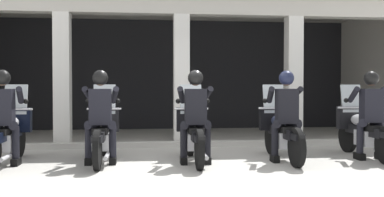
{
  "coord_description": "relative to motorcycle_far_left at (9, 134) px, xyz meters",
  "views": [
    {
      "loc": [
        -0.85,
        -7.32,
        1.3
      ],
      "look_at": [
        0.0,
        0.43,
        1.09
      ],
      "focal_mm": 40.48,
      "sensor_mm": 36.0,
      "label": 1
    }
  ],
  "objects": [
    {
      "name": "police_officer_far_left",
      "position": [
        -0.0,
        -0.28,
        0.44
      ],
      "size": [
        0.63,
        0.61,
        1.58
      ],
      "rotation": [
        0.0,
        0.0,
        0.02
      ],
      "color": "black",
      "rests_on": "ground"
    },
    {
      "name": "police_officer_far_right",
      "position": [
        6.34,
        -0.35,
        0.44
      ],
      "size": [
        0.63,
        0.61,
        1.58
      ],
      "rotation": [
        0.0,
        0.0,
        0.11
      ],
      "color": "black",
      "rests_on": "ground"
    },
    {
      "name": "motorcycle_far_right",
      "position": [
        6.34,
        -0.07,
        0.0
      ],
      "size": [
        0.62,
        2.04,
        1.35
      ],
      "rotation": [
        0.0,
        0.0,
        0.11
      ],
      "color": "black",
      "rests_on": "ground"
    },
    {
      "name": "kerb_strip",
      "position": [
        3.15,
        1.63,
        -0.44
      ],
      "size": [
        11.15,
        0.24,
        0.12
      ],
      "primitive_type": "cube",
      "color": "#B7B5AD",
      "rests_on": "ground"
    },
    {
      "name": "motorcycle_right",
      "position": [
        4.76,
        -0.15,
        0.0
      ],
      "size": [
        0.62,
        2.04,
        1.35
      ],
      "rotation": [
        0.0,
        0.0,
        0.05
      ],
      "color": "black",
      "rests_on": "ground"
    },
    {
      "name": "ground_plane",
      "position": [
        3.17,
        2.63,
        -0.5
      ],
      "size": [
        80.0,
        80.0,
        0.0
      ],
      "primitive_type": "plane",
      "color": "#A8A59E"
    },
    {
      "name": "police_officer_center",
      "position": [
        3.17,
        -0.46,
        0.44
      ],
      "size": [
        0.63,
        0.61,
        1.58
      ],
      "rotation": [
        0.0,
        0.0,
        0.15
      ],
      "color": "black",
      "rests_on": "ground"
    },
    {
      "name": "motorcycle_left",
      "position": [
        1.59,
        -0.04,
        0.0
      ],
      "size": [
        0.62,
        2.04,
        1.35
      ],
      "rotation": [
        0.0,
        0.0,
        0.16
      ],
      "color": "black",
      "rests_on": "ground"
    },
    {
      "name": "police_officer_right",
      "position": [
        4.76,
        -0.43,
        0.44
      ],
      "size": [
        0.63,
        0.61,
        1.58
      ],
      "rotation": [
        0.0,
        0.0,
        0.05
      ],
      "color": "black",
      "rests_on": "ground"
    },
    {
      "name": "police_officer_left",
      "position": [
        1.58,
        -0.33,
        0.44
      ],
      "size": [
        0.63,
        0.61,
        1.58
      ],
      "rotation": [
        0.0,
        0.0,
        0.16
      ],
      "color": "black",
      "rests_on": "ground"
    },
    {
      "name": "motorcycle_far_left",
      "position": [
        0.0,
        0.0,
        0.0
      ],
      "size": [
        0.62,
        2.04,
        1.35
      ],
      "rotation": [
        0.0,
        0.0,
        0.02
      ],
      "color": "black",
      "rests_on": "ground"
    },
    {
      "name": "station_building",
      "position": [
        3.15,
        4.33,
        1.74
      ],
      "size": [
        11.65,
        4.31,
        3.54
      ],
      "color": "black",
      "rests_on": "ground"
    },
    {
      "name": "motorcycle_center",
      "position": [
        3.17,
        -0.18,
        0.0
      ],
      "size": [
        0.62,
        2.04,
        1.35
      ],
      "rotation": [
        0.0,
        0.0,
        0.15
      ],
      "color": "black",
      "rests_on": "ground"
    }
  ]
}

